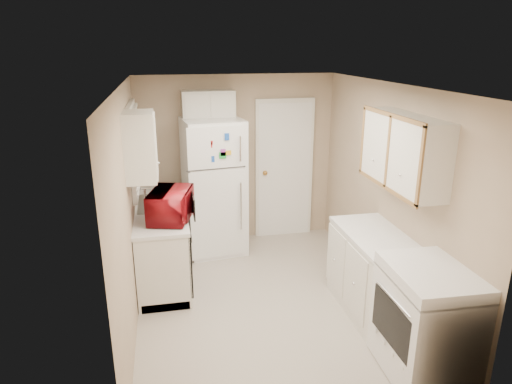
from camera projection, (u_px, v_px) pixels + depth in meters
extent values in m
plane|color=beige|center=(265.00, 301.00, 5.18)|extent=(3.80, 3.80, 0.00)
plane|color=white|center=(266.00, 85.00, 4.44)|extent=(3.80, 3.80, 0.00)
plane|color=tan|center=(128.00, 211.00, 4.54)|extent=(3.80, 3.80, 0.00)
plane|color=tan|center=(388.00, 194.00, 5.07)|extent=(3.80, 3.80, 0.00)
plane|color=tan|center=(237.00, 160.00, 6.58)|extent=(2.80, 2.80, 0.00)
plane|color=tan|center=(327.00, 293.00, 3.03)|extent=(2.80, 2.80, 0.00)
cube|color=silver|center=(163.00, 241.00, 5.67)|extent=(0.60, 1.80, 0.90)
cube|color=black|center=(189.00, 257.00, 5.15)|extent=(0.03, 0.58, 0.72)
cube|color=gray|center=(161.00, 206.00, 5.68)|extent=(0.54, 0.74, 0.16)
imported|color=maroon|center=(171.00, 207.00, 5.10)|extent=(0.68, 0.48, 0.41)
imported|color=silver|center=(157.00, 187.00, 5.96)|extent=(0.08, 0.08, 0.17)
cube|color=silver|center=(135.00, 149.00, 5.41)|extent=(0.10, 0.98, 1.08)
cube|color=silver|center=(140.00, 147.00, 4.59)|extent=(0.30, 0.45, 0.70)
cube|color=white|center=(214.00, 187.00, 6.24)|extent=(0.85, 0.83, 1.86)
cube|color=silver|center=(208.00, 106.00, 6.12)|extent=(0.70, 0.30, 0.40)
cube|color=white|center=(284.00, 170.00, 6.73)|extent=(0.86, 0.06, 2.08)
cube|color=silver|center=(391.00, 292.00, 4.50)|extent=(0.60, 2.00, 0.90)
cube|color=white|center=(428.00, 322.00, 3.91)|extent=(0.71, 0.87, 1.02)
cube|color=silver|center=(404.00, 151.00, 4.39)|extent=(0.30, 1.20, 0.70)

